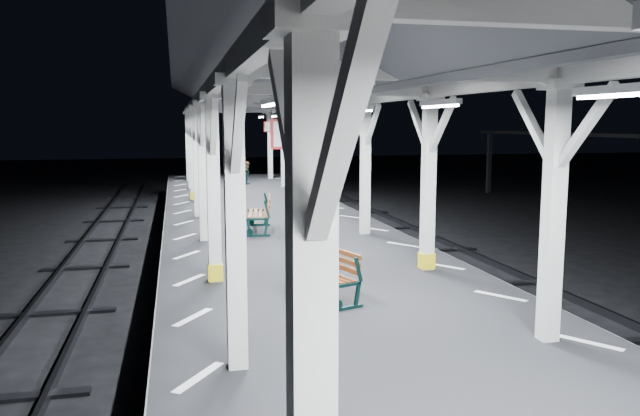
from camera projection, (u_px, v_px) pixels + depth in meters
name	position (u px, v px, depth m)	size (l,w,h in m)	color
ground	(355.00, 368.00, 9.70)	(120.00, 120.00, 0.00)	black
platform	(355.00, 338.00, 9.64)	(6.00, 50.00, 1.00)	black
hazard_stripes_left	(193.00, 317.00, 9.02)	(1.00, 48.00, 0.01)	silver
hazard_stripes_right	(500.00, 296.00, 10.12)	(1.00, 48.00, 0.01)	silver
track_left	(6.00, 395.00, 8.57)	(2.20, 60.00, 0.16)	#2D2D33
track_right	(632.00, 339.00, 10.82)	(2.20, 60.00, 0.16)	#2D2D33
canopy	(358.00, 69.00, 9.06)	(5.40, 49.00, 4.65)	silver
bench_mid	(327.00, 272.00, 9.98)	(0.98, 1.58, 0.80)	black
bench_far	(262.00, 212.00, 16.15)	(0.86, 1.76, 0.92)	black
bench_extra	(239.00, 171.00, 29.08)	(0.99, 1.96, 1.02)	black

